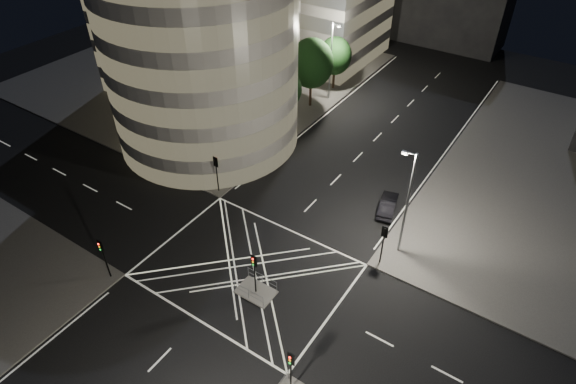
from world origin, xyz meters
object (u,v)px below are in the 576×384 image
Objects in this scene: traffic_signal_island at (254,267)px; traffic_signal_fr at (384,238)px; central_island at (256,292)px; traffic_signal_nl at (103,252)px; traffic_signal_fl at (216,168)px; sedan at (388,205)px; street_lamp_left_far at (331,59)px; traffic_signal_nr at (291,365)px; street_lamp_left_near at (243,119)px; street_lamp_right_far at (407,201)px.

traffic_signal_fr is at bearing 50.67° from traffic_signal_island.
traffic_signal_nl reaches higher than central_island.
traffic_signal_fl is 13.62m from traffic_signal_island.
traffic_signal_island reaches higher than sedan.
central_island is at bearing 0.00° from traffic_signal_island.
central_island is 0.30× the size of street_lamp_left_far.
sedan is at bearing -46.15° from street_lamp_left_far.
traffic_signal_nr is 26.32m from street_lamp_left_near.
traffic_signal_island is at bearing 0.00° from central_island.
central_island is 9.08m from traffic_signal_nr.
traffic_signal_nl is 1.00× the size of traffic_signal_fr.
traffic_signal_island is (0.00, 0.00, 2.84)m from central_island.
traffic_signal_nl is at bearing 180.00° from traffic_signal_nr.
traffic_signal_nr is 20.50m from sedan.
street_lamp_right_far is (7.44, 10.50, 2.63)m from traffic_signal_island.
street_lamp_left_far is at bearing 128.17° from traffic_signal_fr.
street_lamp_right_far is at bearing 54.70° from central_island.
street_lamp_left_far reaches higher than traffic_signal_fl.
traffic_signal_fr is 13.60m from traffic_signal_nr.
street_lamp_left_near reaches higher than central_island.
traffic_signal_fl is at bearing -88.43° from street_lamp_left_far.
traffic_signal_fr reaches higher than central_island.
street_lamp_left_far is at bearing 90.99° from traffic_signal_nl.
sedan is (15.26, 6.65, -2.22)m from traffic_signal_fl.
traffic_signal_island is at bearing -129.33° from traffic_signal_fr.
central_island is at bearing 142.07° from traffic_signal_nr.
street_lamp_right_far is at bearing 6.88° from traffic_signal_fl.
street_lamp_left_near reaches higher than traffic_signal_island.
street_lamp_left_near is at bearing 170.97° from street_lamp_right_far.
traffic_signal_fl reaches higher than central_island.
street_lamp_right_far is (18.24, 2.20, 2.63)m from traffic_signal_fl.
central_island is 15.61m from sedan.
street_lamp_left_near is at bearing 96.97° from traffic_signal_fl.
traffic_signal_nl is (-10.80, -5.30, 2.84)m from central_island.
street_lamp_left_near is (-0.64, 5.20, 2.63)m from traffic_signal_fl.
street_lamp_left_far reaches higher than sedan.
traffic_signal_fr is at bearing -15.92° from street_lamp_left_near.
traffic_signal_nl is 22.24m from traffic_signal_fr.
street_lamp_left_near is at bearing 164.08° from traffic_signal_fr.
street_lamp_left_near reaches higher than traffic_signal_fl.
traffic_signal_island is at bearing -49.73° from street_lamp_left_near.
central_island is 0.75× the size of traffic_signal_fr.
central_island is at bearing 26.14° from traffic_signal_nl.
traffic_signal_nl is at bearing -89.01° from street_lamp_left_far.
sedan is at bearing 5.21° from street_lamp_left_near.
street_lamp_left_near is 19.11m from street_lamp_right_far.
traffic_signal_island is (-6.80, -8.30, 0.00)m from traffic_signal_fr.
traffic_signal_nr is at bearing -45.87° from street_lamp_left_near.
traffic_signal_island is 0.40× the size of street_lamp_right_far.
traffic_signal_island is 0.40× the size of street_lamp_left_far.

